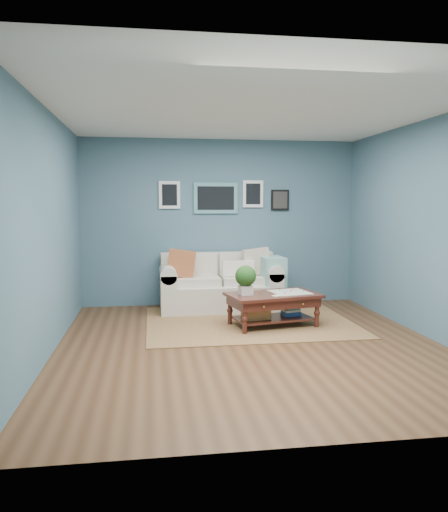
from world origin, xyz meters
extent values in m
plane|color=brown|center=(0.00, 0.00, 0.00)|extent=(5.00, 5.00, 0.00)
plane|color=white|center=(0.00, 0.00, 2.70)|extent=(5.00, 5.00, 0.00)
cube|color=#406373|center=(0.00, 2.50, 1.35)|extent=(4.50, 0.02, 2.70)
cube|color=#406373|center=(0.00, -2.50, 1.35)|extent=(4.50, 0.02, 2.70)
cube|color=#406373|center=(-2.25, 0.00, 1.35)|extent=(0.02, 5.00, 2.70)
cube|color=#406373|center=(2.25, 0.00, 1.35)|extent=(0.02, 5.00, 2.70)
cube|color=#5A9098|center=(-0.08, 2.48, 1.75)|extent=(0.72, 0.03, 0.50)
cube|color=black|center=(-0.08, 2.46, 1.75)|extent=(0.60, 0.01, 0.38)
cube|color=white|center=(-0.83, 2.48, 1.80)|extent=(0.34, 0.03, 0.44)
cube|color=white|center=(0.54, 2.48, 1.82)|extent=(0.34, 0.03, 0.44)
cube|color=black|center=(1.00, 2.48, 1.72)|extent=(0.30, 0.03, 0.34)
cube|color=brown|center=(0.20, 1.11, 0.01)|extent=(2.85, 2.28, 0.01)
cube|color=beige|center=(-0.08, 1.99, 0.20)|extent=(1.38, 0.86, 0.41)
cube|color=beige|center=(-0.08, 2.32, 0.64)|extent=(1.81, 0.21, 0.47)
cube|color=beige|center=(-0.89, 1.99, 0.30)|extent=(0.23, 0.86, 0.60)
cube|color=beige|center=(0.72, 1.99, 0.30)|extent=(0.23, 0.86, 0.60)
cylinder|color=beige|center=(-0.89, 1.99, 0.60)|extent=(0.25, 0.86, 0.25)
cylinder|color=beige|center=(0.72, 1.99, 0.60)|extent=(0.25, 0.86, 0.25)
cube|color=beige|center=(-0.45, 1.93, 0.47)|extent=(0.70, 0.55, 0.13)
cube|color=beige|center=(0.29, 1.93, 0.47)|extent=(0.70, 0.55, 0.13)
cube|color=beige|center=(-0.45, 2.20, 0.71)|extent=(0.70, 0.12, 0.35)
cube|color=beige|center=(0.29, 2.20, 0.71)|extent=(0.70, 0.12, 0.35)
cube|color=#B23D21|center=(-0.69, 1.94, 0.75)|extent=(0.47, 0.17, 0.46)
cube|color=beige|center=(0.50, 2.01, 0.75)|extent=(0.46, 0.17, 0.45)
cube|color=white|center=(0.19, 1.89, 0.66)|extent=(0.49, 0.12, 0.23)
cube|color=#88C1B8|center=(0.72, 1.87, 0.45)|extent=(0.33, 0.54, 0.78)
cube|color=#381812|center=(0.48, 0.83, 0.43)|extent=(1.32, 0.92, 0.04)
cube|color=#381812|center=(0.48, 0.83, 0.35)|extent=(1.22, 0.83, 0.12)
cube|color=#381812|center=(0.48, 0.83, 0.11)|extent=(1.11, 0.71, 0.03)
sphere|color=gold|center=(0.27, 0.46, 0.35)|extent=(0.03, 0.03, 0.03)
sphere|color=gold|center=(0.82, 0.57, 0.35)|extent=(0.03, 0.03, 0.03)
cylinder|color=#381812|center=(0.02, 0.46, 0.21)|extent=(0.06, 0.06, 0.41)
cylinder|color=#381812|center=(1.04, 0.66, 0.21)|extent=(0.06, 0.06, 0.41)
cylinder|color=#381812|center=(-0.08, 0.99, 0.21)|extent=(0.06, 0.06, 0.41)
cylinder|color=#381812|center=(0.94, 1.20, 0.21)|extent=(0.06, 0.06, 0.41)
cube|color=beige|center=(0.10, 0.80, 0.51)|extent=(0.19, 0.19, 0.12)
sphere|color=#1E4519|center=(0.10, 0.80, 0.70)|extent=(0.28, 0.28, 0.28)
cube|color=silver|center=(0.73, 0.88, 0.46)|extent=(0.57, 0.57, 0.01)
cube|color=#A1713F|center=(0.23, 0.78, 0.23)|extent=(0.38, 0.30, 0.20)
cube|color=#234B8A|center=(0.75, 0.90, 0.18)|extent=(0.27, 0.22, 0.11)
camera|label=1|loc=(-1.15, -5.64, 1.66)|focal=35.00mm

